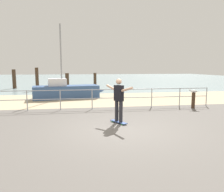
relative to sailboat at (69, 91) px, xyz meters
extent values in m
cube|color=#605B56|center=(2.12, -8.76, -0.52)|extent=(24.00, 10.00, 0.04)
cube|color=tan|center=(2.12, -0.76, -0.52)|extent=(24.00, 6.00, 0.04)
cube|color=#849EA3|center=(2.12, 27.24, -0.52)|extent=(72.00, 50.00, 0.04)
cylinder|color=#9EA0A5|center=(-1.79, -4.16, 0.00)|extent=(0.05, 0.05, 1.05)
cylinder|color=#9EA0A5|center=(-0.20, -4.16, 0.00)|extent=(0.05, 0.05, 1.05)
cylinder|color=#9EA0A5|center=(1.39, -4.16, 0.00)|extent=(0.05, 0.05, 1.05)
cylinder|color=#9EA0A5|center=(2.98, -4.16, 0.00)|extent=(0.05, 0.05, 1.05)
cylinder|color=#9EA0A5|center=(4.57, -4.16, 0.00)|extent=(0.05, 0.05, 1.05)
cylinder|color=#9EA0A5|center=(6.16, -4.16, 0.00)|extent=(0.05, 0.05, 1.05)
cylinder|color=#9EA0A5|center=(7.75, -4.16, 0.00)|extent=(0.05, 0.05, 1.05)
cylinder|color=#9EA0A5|center=(0.59, -4.16, 0.50)|extent=(14.31, 0.04, 0.04)
cylinder|color=#9EA0A5|center=(0.59, -4.16, 0.06)|extent=(14.31, 0.04, 0.04)
cube|color=#335184|center=(-0.16, -0.03, -0.07)|extent=(4.57, 2.13, 0.90)
cone|color=#335184|center=(2.01, 0.35, -0.07)|extent=(1.21, 0.94, 0.77)
cylinder|color=gray|center=(-0.45, -0.08, 2.44)|extent=(0.10, 0.10, 4.13)
cube|color=silver|center=(-0.75, -0.13, 0.63)|extent=(1.34, 1.09, 0.50)
cube|color=#334C8C|center=(2.24, -7.06, -0.45)|extent=(0.58, 0.79, 0.02)
cylinder|color=#3FBF59|center=(2.03, -6.86, -0.49)|extent=(0.06, 0.07, 0.06)
cylinder|color=#3FBF59|center=(2.16, -6.78, -0.49)|extent=(0.06, 0.07, 0.06)
cylinder|color=#3FBF59|center=(2.31, -7.34, -0.49)|extent=(0.06, 0.07, 0.06)
cylinder|color=#3FBF59|center=(2.45, -7.26, -0.49)|extent=(0.06, 0.07, 0.06)
cylinder|color=#26262B|center=(2.18, -6.96, -0.04)|extent=(0.14, 0.14, 0.80)
cylinder|color=#26262B|center=(2.30, -7.17, -0.04)|extent=(0.14, 0.14, 0.80)
cube|color=black|center=(2.24, -7.06, 0.66)|extent=(0.36, 0.41, 0.60)
sphere|color=tan|center=(2.24, -7.06, 1.10)|extent=(0.22, 0.22, 0.22)
cylinder|color=tan|center=(2.01, -6.68, 0.84)|extent=(0.36, 0.52, 0.23)
cylinder|color=tan|center=(2.47, -7.44, 0.84)|extent=(0.36, 0.52, 0.23)
cylinder|color=#422D1E|center=(6.67, -4.68, -0.10)|extent=(0.18, 0.18, 0.84)
ellipsoid|color=white|center=(6.67, -4.68, 0.39)|extent=(0.34, 0.29, 0.14)
sphere|color=white|center=(6.51, -4.58, 0.45)|extent=(0.09, 0.09, 0.09)
cone|color=gold|center=(6.46, -4.55, 0.45)|extent=(0.05, 0.05, 0.02)
cube|color=slate|center=(6.80, -4.77, 0.40)|extent=(0.14, 0.13, 0.02)
cylinder|color=#422D1E|center=(-5.85, 7.82, 0.46)|extent=(0.36, 0.36, 1.96)
cylinder|color=#422D1E|center=(-3.14, 5.39, 0.55)|extent=(0.30, 0.30, 2.14)
cylinder|color=#422D1E|center=(-0.42, 5.51, 0.29)|extent=(0.35, 0.35, 1.62)
cylinder|color=#422D1E|center=(2.29, 6.56, 0.28)|extent=(0.30, 0.30, 1.61)
camera|label=1|loc=(0.81, -14.79, 1.62)|focal=33.61mm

